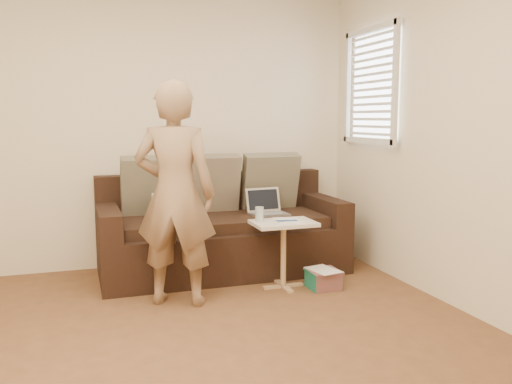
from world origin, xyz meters
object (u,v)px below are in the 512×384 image
laptop_white (173,220)px  side_table (283,255)px  drinking_glass (259,214)px  striped_box (323,279)px  laptop_silver (269,215)px  sofa (222,226)px  person (175,194)px

laptop_white → side_table: bearing=-36.2°
drinking_glass → striped_box: drinking_glass is taller
drinking_glass → striped_box: bearing=-23.7°
laptop_silver → laptop_white: size_ratio=1.06×
sofa → drinking_glass: size_ratio=18.33×
person → striped_box: person is taller
sofa → person: bearing=-127.6°
drinking_glass → sofa: bearing=107.1°
laptop_white → person: size_ratio=0.19×
sofa → side_table: (0.35, -0.62, -0.14)m
side_table → striped_box: side_table is taller
sofa → side_table: 0.73m
side_table → striped_box: size_ratio=2.18×
sofa → striped_box: bearing=-49.3°
laptop_white → sofa: bearing=5.1°
striped_box → sofa: bearing=130.7°
sofa → laptop_white: sofa is taller
striped_box → laptop_silver: bearing=109.5°
side_table → person: bearing=-173.7°
side_table → drinking_glass: size_ratio=4.67×
person → striped_box: (1.22, -0.04, -0.76)m
drinking_glass → laptop_silver: bearing=61.1°
striped_box → side_table: bearing=155.2°
laptop_silver → drinking_glass: drinking_glass is taller
laptop_white → striped_box: (1.12, -0.72, -0.44)m
person → side_table: person is taller
laptop_silver → striped_box: 0.84m
laptop_silver → person: size_ratio=0.20×
laptop_white → drinking_glass: 0.81m
sofa → drinking_glass: bearing=-72.9°
sofa → person: (-0.56, -0.73, 0.42)m
sofa → side_table: bearing=-60.4°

